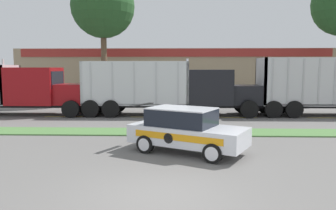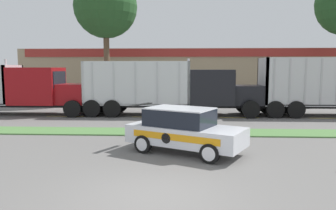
# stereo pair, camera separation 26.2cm
# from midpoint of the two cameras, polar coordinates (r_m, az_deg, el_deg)

# --- Properties ---
(ground_plane) EXTENTS (600.00, 600.00, 0.00)m
(ground_plane) POSITION_cam_midpoint_polar(r_m,az_deg,el_deg) (8.01, -1.63, -15.58)
(ground_plane) COLOR slate
(grass_verge) EXTENTS (120.00, 1.75, 0.06)m
(grass_verge) POSITION_cam_midpoint_polar(r_m,az_deg,el_deg) (15.38, 0.59, -4.71)
(grass_verge) COLOR #517F42
(grass_verge) RESTS_ON ground_plane
(centre_line_3) EXTENTS (2.40, 0.14, 0.01)m
(centre_line_3) POSITION_cam_midpoint_polar(r_m,az_deg,el_deg) (21.45, -17.12, -1.89)
(centre_line_3) COLOR yellow
(centre_line_3) RESTS_ON ground_plane
(centre_line_4) EXTENTS (2.40, 0.14, 0.01)m
(centre_line_4) POSITION_cam_midpoint_polar(r_m,az_deg,el_deg) (20.26, -2.59, -2.09)
(centre_line_4) COLOR yellow
(centre_line_4) RESTS_ON ground_plane
(centre_line_5) EXTENTS (2.40, 0.14, 0.01)m
(centre_line_5) POSITION_cam_midpoint_polar(r_m,az_deg,el_deg) (20.47, 12.64, -2.15)
(centre_line_5) COLOR yellow
(centre_line_5) RESTS_ON ground_plane
(centre_line_6) EXTENTS (2.40, 0.14, 0.01)m
(centre_line_6) POSITION_cam_midpoint_polar(r_m,az_deg,el_deg) (22.05, 26.61, -2.07)
(centre_line_6) COLOR yellow
(centre_line_6) RESTS_ON ground_plane
(dump_truck_lead) EXTENTS (11.53, 2.71, 3.57)m
(dump_truck_lead) POSITION_cam_midpoint_polar(r_m,az_deg,el_deg) (23.21, -23.69, 2.34)
(dump_truck_lead) COLOR black
(dump_truck_lead) RESTS_ON ground_plane
(dump_truck_mid) EXTENTS (11.26, 2.72, 3.59)m
(dump_truck_mid) POSITION_cam_midpoint_polar(r_m,az_deg,el_deg) (20.95, 3.94, 2.52)
(dump_truck_mid) COLOR black
(dump_truck_mid) RESTS_ON ground_plane
(rally_car) EXTENTS (4.44, 3.43, 1.63)m
(rally_car) POSITION_cam_midpoint_polar(r_m,az_deg,el_deg) (11.70, 3.42, -4.30)
(rally_car) COLOR silver
(rally_car) RESTS_ON ground_plane
(store_building_backdrop) EXTENTS (33.22, 12.10, 5.02)m
(store_building_backdrop) POSITION_cam_midpoint_polar(r_m,az_deg,el_deg) (39.54, 1.98, 5.71)
(store_building_backdrop) COLOR #9E896B
(store_building_backdrop) RESTS_ON ground_plane
(tree_behind_centre) EXTENTS (5.37, 5.37, 12.25)m
(tree_behind_centre) POSITION_cam_midpoint_polar(r_m,az_deg,el_deg) (29.46, -10.57, 17.53)
(tree_behind_centre) COLOR brown
(tree_behind_centre) RESTS_ON ground_plane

